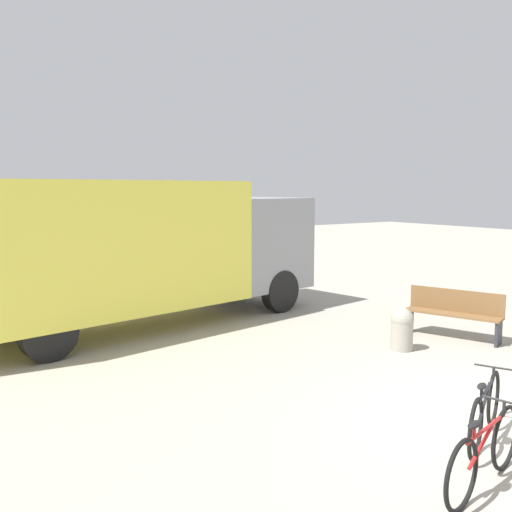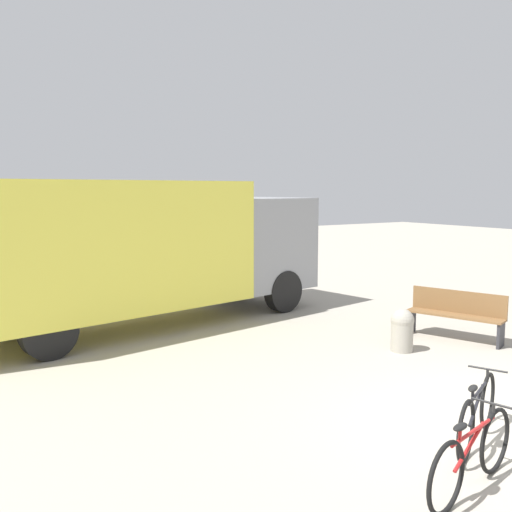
# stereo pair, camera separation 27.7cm
# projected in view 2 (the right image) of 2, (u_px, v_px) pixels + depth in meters

# --- Properties ---
(delivery_truck) EXTENTS (8.18, 3.47, 2.99)m
(delivery_truck) POSITION_uv_depth(u_px,v_px,m) (146.00, 246.00, 11.69)
(delivery_truck) COLOR #EAE04C
(delivery_truck) RESTS_ON ground
(park_bench) EXTENTS (0.96, 1.82, 0.92)m
(park_bench) POSITION_uv_depth(u_px,v_px,m) (456.00, 313.00, 10.74)
(park_bench) COLOR brown
(park_bench) RESTS_ON ground
(bicycle_near) EXTENTS (1.68, 0.53, 0.75)m
(bicycle_near) POSITION_uv_depth(u_px,v_px,m) (472.00, 456.00, 5.33)
(bicycle_near) COLOR black
(bicycle_near) RESTS_ON ground
(bicycle_middle) EXTENTS (1.58, 0.76, 0.75)m
(bicycle_middle) POSITION_uv_depth(u_px,v_px,m) (477.00, 413.00, 6.35)
(bicycle_middle) COLOR black
(bicycle_middle) RESTS_ON ground
(bollard_near_bench) EXTENTS (0.40, 0.40, 0.75)m
(bollard_near_bench) POSITION_uv_depth(u_px,v_px,m) (402.00, 329.00, 9.96)
(bollard_near_bench) COLOR #9E998C
(bollard_near_bench) RESTS_ON ground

